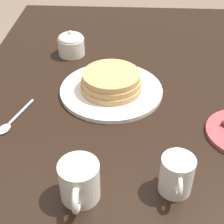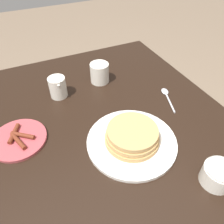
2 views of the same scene
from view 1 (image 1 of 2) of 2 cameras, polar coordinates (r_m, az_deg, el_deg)
name	(u,v)px [view 1 (image 1 of 2)]	position (r m, az deg, el deg)	size (l,w,h in m)	color
dining_table	(120,125)	(1.05, 1.30, -2.22)	(1.29, 0.86, 0.74)	black
pancake_plate	(111,86)	(0.96, -0.13, 4.42)	(0.29, 0.29, 0.06)	white
coffee_mug	(79,182)	(0.68, -5.46, -11.46)	(0.11, 0.08, 0.08)	silver
creamer_pitcher	(177,174)	(0.70, 10.70, -10.07)	(0.11, 0.07, 0.09)	silver
sugar_bowl	(71,44)	(1.16, -6.81, 11.22)	(0.09, 0.09, 0.08)	silver
spoon	(10,123)	(0.90, -16.55, -1.69)	(0.15, 0.07, 0.01)	silver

